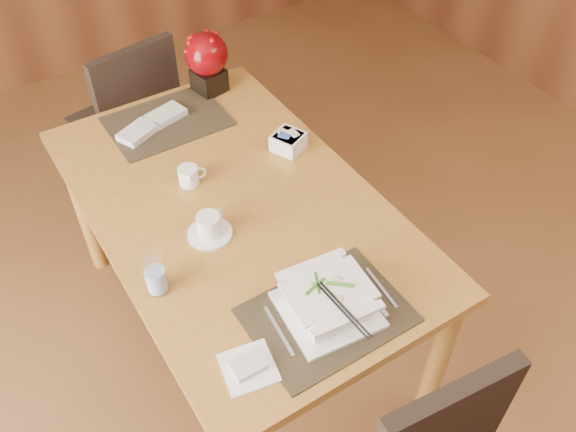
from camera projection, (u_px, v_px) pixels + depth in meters
dining_table at (236, 223)px, 2.15m from camera, size 0.90×1.50×0.75m
placemat_near at (327, 315)px, 1.75m from camera, size 0.45×0.33×0.01m
placemat_far at (167, 121)px, 2.40m from camera, size 0.45×0.33×0.01m
soup_setting at (328, 301)px, 1.72m from camera, size 0.28×0.28×0.10m
coffee_cup at (209, 227)px, 1.95m from camera, size 0.15×0.15×0.08m
water_glass at (155, 272)px, 1.76m from camera, size 0.08×0.08×0.16m
creamer_jug at (188, 176)px, 2.13m from camera, size 0.11×0.11×0.07m
sugar_caddy at (288, 142)px, 2.27m from camera, size 0.14×0.14×0.06m
berry_decor at (207, 59)px, 2.46m from camera, size 0.18×0.18×0.26m
napkins_far at (154, 122)px, 2.37m from camera, size 0.31×0.19×0.03m
bread_plate at (249, 368)px, 1.63m from camera, size 0.16×0.16×0.01m
far_chair at (132, 116)px, 2.84m from camera, size 0.49×0.49×0.90m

